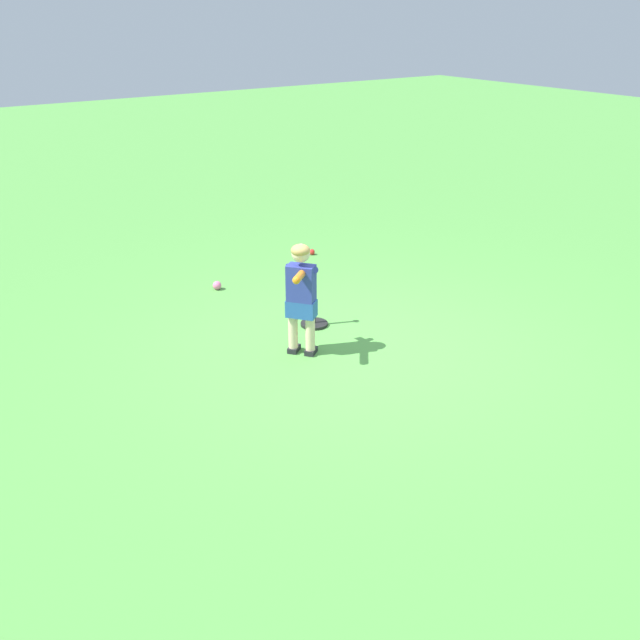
{
  "coord_description": "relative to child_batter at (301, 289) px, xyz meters",
  "views": [
    {
      "loc": [
        3.98,
        5.01,
        3.08
      ],
      "look_at": [
        0.53,
        0.07,
        0.45
      ],
      "focal_mm": 41.37,
      "sensor_mm": 36.0,
      "label": 1
    }
  ],
  "objects": [
    {
      "name": "play_ball_by_bucket",
      "position": [
        -1.74,
        -2.37,
        -0.61
      ],
      "size": [
        0.08,
        0.08,
        0.08
      ],
      "primitive_type": "sphere",
      "color": "red",
      "rests_on": "ground"
    },
    {
      "name": "child_batter",
      "position": [
        0.0,
        0.0,
        0.0
      ],
      "size": [
        0.48,
        0.5,
        1.08
      ],
      "color": "#232328",
      "rests_on": "ground"
    },
    {
      "name": "ground_plane",
      "position": [
        -0.53,
        0.23,
        -0.65
      ],
      "size": [
        40.0,
        40.0,
        0.0
      ],
      "primitive_type": "plane",
      "color": "#519942"
    },
    {
      "name": "play_ball_behind_batter",
      "position": [
        -0.13,
        -1.96,
        -0.6
      ],
      "size": [
        0.1,
        0.1,
        0.1
      ],
      "primitive_type": "sphere",
      "color": "pink",
      "rests_on": "ground"
    },
    {
      "name": "batting_tee",
      "position": [
        -0.47,
        -0.47,
        -0.55
      ],
      "size": [
        0.28,
        0.28,
        0.62
      ],
      "color": "black",
      "rests_on": "ground"
    }
  ]
}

